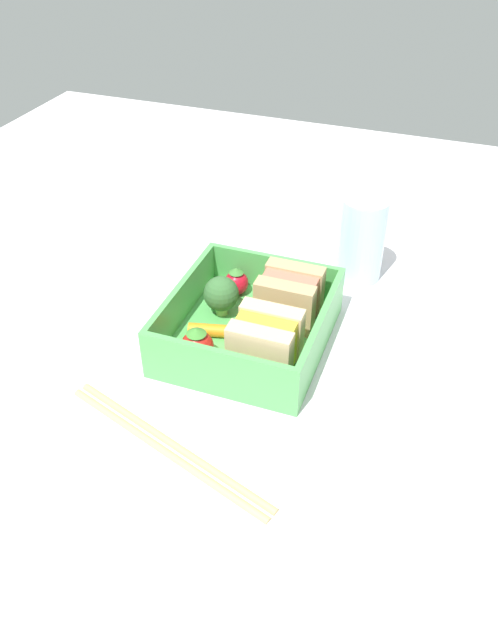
{
  "coord_description": "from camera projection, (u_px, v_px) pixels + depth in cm",
  "views": [
    {
      "loc": [
        44.92,
        16.36,
        40.07
      ],
      "look_at": [
        0.0,
        0.0,
        2.7
      ],
      "focal_mm": 35.0,
      "sensor_mm": 36.0,
      "label": 1
    }
  ],
  "objects": [
    {
      "name": "strawberry_far_left",
      "position": [
        236.0,
        282.0,
        0.66
      ],
      "size": [
        2.58,
        2.58,
        3.18
      ],
      "color": "red",
      "rests_on": "bento_tray"
    },
    {
      "name": "broccoli_floret",
      "position": [
        221.0,
        294.0,
        0.63
      ],
      "size": [
        3.58,
        3.58,
        4.26
      ],
      "color": "#95BC67",
      "rests_on": "bento_tray"
    },
    {
      "name": "strawberry_left",
      "position": [
        197.0,
        346.0,
        0.57
      ],
      "size": [
        3.12,
        3.12,
        3.72
      ],
      "color": "red",
      "rests_on": "bento_tray"
    },
    {
      "name": "ground_plane",
      "position": [
        249.0,
        349.0,
        0.63
      ],
      "size": [
        120.0,
        120.0,
        2.0
      ],
      "primitive_type": "cube",
      "color": "white"
    },
    {
      "name": "carrot_stick_far_left",
      "position": [
        209.0,
        330.0,
        0.61
      ],
      "size": [
        2.2,
        4.19,
        1.28
      ],
      "primitive_type": "cylinder",
      "rotation": [
        1.57,
        0.0,
        3.39
      ],
      "color": "orange",
      "rests_on": "bento_tray"
    },
    {
      "name": "sandwich_left",
      "position": [
        289.0,
        297.0,
        0.62
      ],
      "size": [
        5.29,
        5.9,
        5.06
      ],
      "color": "tan",
      "rests_on": "bento_tray"
    },
    {
      "name": "bento_tray",
      "position": [
        249.0,
        337.0,
        0.62
      ],
      "size": [
        16.56,
        14.9,
        1.2
      ],
      "primitive_type": "cube",
      "color": "#55B359",
      "rests_on": "ground_plane"
    },
    {
      "name": "chopstick_pair",
      "position": [
        167.0,
        444.0,
        0.51
      ],
      "size": [
        8.42,
        21.19,
        0.7
      ],
      "color": "tan",
      "rests_on": "ground_plane"
    },
    {
      "name": "sandwich_center_left",
      "position": [
        266.0,
        341.0,
        0.57
      ],
      "size": [
        5.29,
        5.9,
        5.06
      ],
      "color": "beige",
      "rests_on": "bento_tray"
    },
    {
      "name": "bento_rim",
      "position": [
        249.0,
        316.0,
        0.6
      ],
      "size": [
        16.56,
        14.9,
        4.09
      ],
      "color": "#55B359",
      "rests_on": "bento_tray"
    },
    {
      "name": "drinking_glass",
      "position": [
        362.0,
        239.0,
        0.69
      ],
      "size": [
        5.08,
        5.08,
        9.63
      ],
      "primitive_type": "cylinder",
      "color": "silver",
      "rests_on": "ground_plane"
    }
  ]
}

